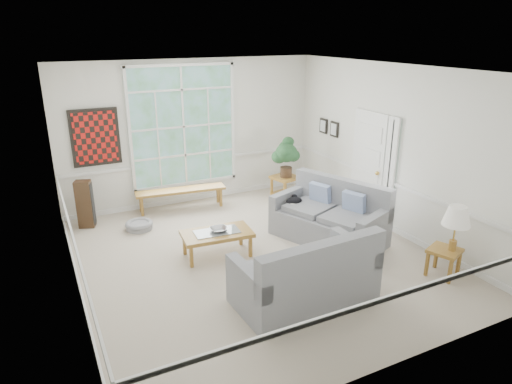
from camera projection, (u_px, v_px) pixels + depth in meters
floor at (256, 257)px, 7.54m from camera, size 5.50×6.00×0.01m
ceiling at (256, 69)px, 6.53m from camera, size 5.50×6.00×0.02m
wall_back at (192, 132)px, 9.56m from camera, size 5.50×0.02×3.00m
wall_front at (391, 248)px, 4.50m from camera, size 5.50×0.02×3.00m
wall_left at (65, 197)px, 5.88m from camera, size 0.02×6.00×3.00m
wall_right at (393, 150)px, 8.19m from camera, size 0.02×6.00×3.00m
window_back at (183, 127)px, 9.40m from camera, size 2.30×0.08×2.40m
entry_door at (367, 166)px, 8.83m from camera, size 0.08×0.90×2.10m
door_sidelight at (390, 169)px, 8.26m from camera, size 0.08×0.26×1.90m
wall_art at (95, 137)px, 8.67m from camera, size 0.90×0.06×1.10m
wall_frame_near at (334, 129)px, 9.63m from camera, size 0.04×0.26×0.32m
wall_frame_far at (323, 126)px, 9.97m from camera, size 0.04×0.26×0.32m
loveseat_right at (329, 213)px, 7.96m from camera, size 1.64×2.16×1.05m
loveseat_front at (305, 266)px, 6.17m from camera, size 1.94×1.07×1.03m
coffee_table at (217, 244)px, 7.50m from camera, size 1.18×0.72×0.42m
pewter_bowl at (219, 229)px, 7.43m from camera, size 0.36×0.36×0.09m
window_bench at (181, 199)px, 9.47m from camera, size 1.86×0.58×0.43m
end_table at (285, 187)px, 10.03m from camera, size 0.63×0.63×0.52m
houseplant at (286, 157)px, 9.76m from camera, size 0.57×0.57×0.88m
side_table at (443, 262)px, 6.89m from camera, size 0.56×0.56×0.44m
table_lamp at (455, 229)px, 6.67m from camera, size 0.48×0.48×0.70m
pet_bed at (139, 225)px, 8.55m from camera, size 0.62×0.62×0.15m
floor_speaker at (85, 204)px, 8.53m from camera, size 0.34×0.31×0.91m
cat at (294, 200)px, 8.28m from camera, size 0.37×0.33×0.15m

